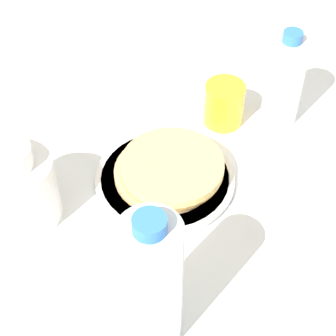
# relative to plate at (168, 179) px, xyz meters

# --- Properties ---
(ground_plane) EXTENTS (4.00, 4.00, 0.00)m
(ground_plane) POSITION_rel_plate_xyz_m (-0.00, 0.01, -0.01)
(ground_plane) COLOR white
(plate) EXTENTS (0.23, 0.23, 0.01)m
(plate) POSITION_rel_plate_xyz_m (0.00, 0.00, 0.00)
(plate) COLOR white
(plate) RESTS_ON ground_plane
(pancake_stack) EXTENTS (0.18, 0.17, 0.04)m
(pancake_stack) POSITION_rel_plate_xyz_m (0.00, -0.00, 0.02)
(pancake_stack) COLOR tan
(pancake_stack) RESTS_ON plate
(juice_glass) EXTENTS (0.07, 0.07, 0.08)m
(juice_glass) POSITION_rel_plate_xyz_m (0.08, 0.16, 0.03)
(juice_glass) COLOR yellow
(juice_glass) RESTS_ON ground_plane
(cream_jug) EXTENTS (0.11, 0.11, 0.14)m
(cream_jug) POSITION_rel_plate_xyz_m (-0.21, -0.10, 0.05)
(cream_jug) COLOR white
(cream_jug) RESTS_ON ground_plane
(water_bottle_near) EXTENTS (0.07, 0.07, 0.24)m
(water_bottle_near) POSITION_rel_plate_xyz_m (0.02, -0.26, 0.10)
(water_bottle_near) COLOR silver
(water_bottle_near) RESTS_ON ground_plane
(water_bottle_mid) EXTENTS (0.06, 0.06, 0.18)m
(water_bottle_mid) POSITION_rel_plate_xyz_m (0.17, 0.18, 0.08)
(water_bottle_mid) COLOR white
(water_bottle_mid) RESTS_ON ground_plane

